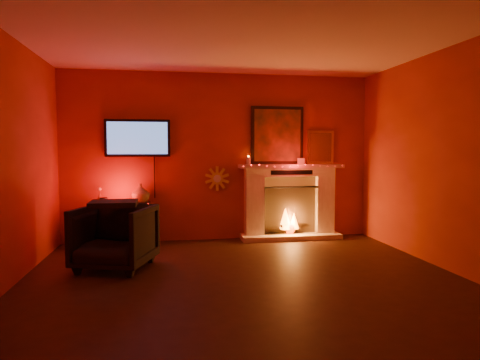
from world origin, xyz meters
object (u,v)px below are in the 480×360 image
object	(u,v)px
fireplace	(289,195)
armchair	(115,237)
sunburst_clock	(217,179)
console_table	(123,221)
tv	(138,138)

from	to	relation	value
fireplace	armchair	world-z (taller)	fireplace
sunburst_clock	console_table	xyz separation A→B (m)	(-1.48, -0.22, -0.62)
sunburst_clock	armchair	world-z (taller)	sunburst_clock
sunburst_clock	fireplace	bearing A→B (deg)	-4.37
fireplace	tv	distance (m)	2.61
tv	console_table	bearing A→B (deg)	-140.56
fireplace	console_table	distance (m)	2.70
armchair	fireplace	bearing A→B (deg)	47.42
sunburst_clock	console_table	world-z (taller)	sunburst_clock
console_table	fireplace	bearing A→B (deg)	2.69
tv	sunburst_clock	world-z (taller)	tv
console_table	armchair	world-z (taller)	console_table
fireplace	sunburst_clock	size ratio (longest dim) A/B	5.45
tv	fireplace	bearing A→B (deg)	-1.50
tv	sunburst_clock	size ratio (longest dim) A/B	3.10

